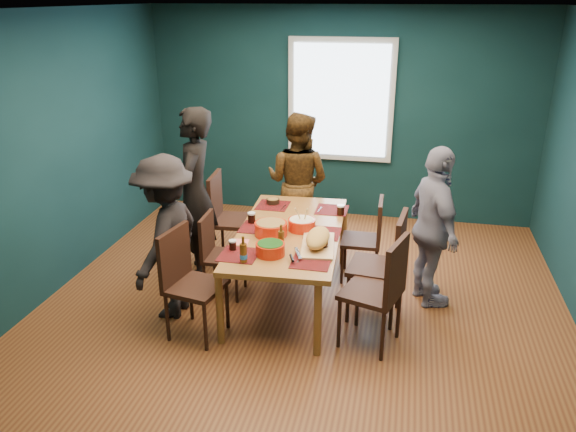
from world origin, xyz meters
name	(u,v)px	position (x,y,z in m)	size (l,w,h in m)	color
room	(310,161)	(0.00, 0.27, 1.37)	(5.01, 5.01, 2.71)	brown
dining_table	(290,237)	(-0.16, 0.09, 0.66)	(1.05, 1.95, 0.72)	olive
chair_left_far	(225,212)	(-1.02, 0.76, 0.59)	(0.49, 0.49, 1.01)	black
chair_left_mid	(216,249)	(-0.89, 0.04, 0.48)	(0.38, 0.38, 0.83)	black
chair_left_near	(186,275)	(-0.90, -0.69, 0.57)	(0.51, 0.51, 0.97)	black
chair_right_far	(370,233)	(0.56, 0.67, 0.51)	(0.41, 0.41, 0.88)	black
chair_right_mid	(387,259)	(0.77, -0.07, 0.60)	(0.51, 0.51, 1.02)	black
chair_right_near	(382,285)	(0.76, -0.54, 0.58)	(0.57, 0.57, 1.00)	black
person_far_left	(195,194)	(-1.23, 0.43, 0.89)	(0.65, 0.43, 1.79)	black
person_back	(298,182)	(-0.33, 1.33, 0.80)	(0.78, 0.61, 1.60)	black
person_right	(434,228)	(1.17, 0.31, 0.78)	(0.91, 0.38, 1.56)	silver
person_near_left	(166,238)	(-1.19, -0.40, 0.76)	(0.99, 0.57, 1.53)	black
bowl_salad	(271,228)	(-0.31, -0.05, 0.79)	(0.30, 0.30, 0.13)	red
bowl_dumpling	(302,224)	(-0.05, 0.13, 0.78)	(0.26, 0.26, 0.24)	red
bowl_herbs	(270,248)	(-0.21, -0.46, 0.78)	(0.25, 0.25, 0.11)	red
cutting_board	(318,240)	(0.16, -0.22, 0.79)	(0.37, 0.70, 0.15)	#DDA977
small_bowl	(273,201)	(-0.48, 0.76, 0.76)	(0.14, 0.14, 0.06)	black
beer_bottle_a	(243,253)	(-0.39, -0.66, 0.81)	(0.06, 0.06, 0.24)	#4C2C0D
beer_bottle_b	(281,239)	(-0.15, -0.30, 0.81)	(0.06, 0.06, 0.22)	#4C2C0D
cola_glass_a	(233,245)	(-0.55, -0.44, 0.77)	(0.07, 0.07, 0.09)	black
cola_glass_b	(324,243)	(0.22, -0.25, 0.78)	(0.07, 0.07, 0.10)	black
cola_glass_c	(341,210)	(0.26, 0.59, 0.78)	(0.08, 0.08, 0.11)	black
cola_glass_d	(252,217)	(-0.56, 0.20, 0.78)	(0.08, 0.08, 0.11)	black
napkin_a	(327,229)	(0.19, 0.19, 0.73)	(0.14, 0.14, 0.00)	#F16965
napkin_b	(241,242)	(-0.53, -0.27, 0.73)	(0.14, 0.14, 0.00)	#F16965
napkin_c	(312,265)	(0.17, -0.59, 0.73)	(0.15, 0.15, 0.00)	#F16965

